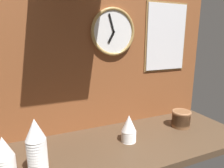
# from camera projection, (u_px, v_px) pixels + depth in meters

# --- Properties ---
(ground_plane) EXTENTS (1.60, 0.56, 0.04)m
(ground_plane) POSITION_uv_depth(u_px,v_px,m) (117.00, 147.00, 1.16)
(ground_plane) COLOR #4C3826
(wall_tiled_back) EXTENTS (1.60, 0.03, 1.05)m
(wall_tiled_back) POSITION_uv_depth(u_px,v_px,m) (100.00, 49.00, 1.27)
(wall_tiled_back) COLOR brown
(wall_tiled_back) RESTS_ON ground_plane
(cup_stack_center_right) EXTENTS (0.09, 0.09, 0.16)m
(cup_stack_center_right) POSITION_uv_depth(u_px,v_px,m) (129.00, 128.00, 1.16)
(cup_stack_center_right) COLOR white
(cup_stack_center_right) RESTS_ON ground_plane
(cup_stack_left) EXTENTS (0.09, 0.09, 0.26)m
(cup_stack_left) POSITION_uv_depth(u_px,v_px,m) (37.00, 147.00, 0.87)
(cup_stack_left) COLOR white
(cup_stack_left) RESTS_ON ground_plane
(cup_stack_far_left) EXTENTS (0.09, 0.09, 0.19)m
(cup_stack_far_left) POSITION_uv_depth(u_px,v_px,m) (4.00, 156.00, 0.87)
(cup_stack_far_left) COLOR white
(cup_stack_far_left) RESTS_ON ground_plane
(bowl_stack_far_right) EXTENTS (0.13, 0.13, 0.11)m
(bowl_stack_far_right) POSITION_uv_depth(u_px,v_px,m) (181.00, 118.00, 1.36)
(bowl_stack_far_right) COLOR brown
(bowl_stack_far_right) RESTS_ON ground_plane
(wall_clock) EXTENTS (0.30, 0.03, 0.30)m
(wall_clock) POSITION_uv_depth(u_px,v_px,m) (113.00, 32.00, 1.25)
(wall_clock) COLOR white
(menu_board) EXTENTS (0.34, 0.01, 0.48)m
(menu_board) POSITION_uv_depth(u_px,v_px,m) (166.00, 37.00, 1.42)
(menu_board) COLOR olive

